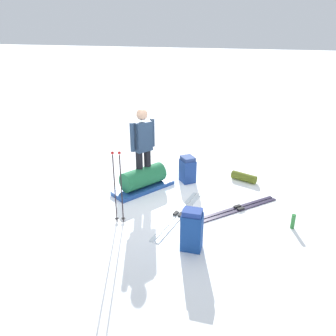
% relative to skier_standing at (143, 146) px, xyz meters
% --- Properties ---
extents(ground_plane, '(80.00, 80.00, 0.00)m').
position_rel_skier_standing_xyz_m(ground_plane, '(-0.62, 0.39, -0.95)').
color(ground_plane, white).
extents(skier_standing, '(0.38, 0.48, 1.70)m').
position_rel_skier_standing_xyz_m(skier_standing, '(0.00, 0.00, 0.00)').
color(skier_standing, black).
rests_on(skier_standing, ground_plane).
extents(ski_pair_near, '(0.54, 1.85, 0.05)m').
position_rel_skier_standing_xyz_m(ski_pair_near, '(-0.95, 0.88, -0.94)').
color(ski_pair_near, silver).
rests_on(ski_pair_near, ground_plane).
extents(ski_pair_far, '(1.36, 1.32, 0.05)m').
position_rel_skier_standing_xyz_m(ski_pair_far, '(-1.99, 0.36, -0.94)').
color(ski_pair_far, black).
rests_on(ski_pair_far, ground_plane).
extents(backpack_large_dark, '(0.41, 0.42, 0.58)m').
position_rel_skier_standing_xyz_m(backpack_large_dark, '(-0.81, -0.57, -0.67)').
color(backpack_large_dark, navy).
rests_on(backpack_large_dark, ground_plane).
extents(backpack_bright, '(0.32, 0.24, 0.69)m').
position_rel_skier_standing_xyz_m(backpack_bright, '(-1.37, 1.78, -0.62)').
color(backpack_bright, navy).
rests_on(backpack_bright, ground_plane).
extents(ski_poles_planted_near, '(0.18, 0.10, 1.32)m').
position_rel_skier_standing_xyz_m(ski_poles_planted_near, '(-0.00, 1.34, -0.22)').
color(ski_poles_planted_near, black).
rests_on(ski_poles_planted_near, ground_plane).
extents(gear_sled, '(1.12, 1.34, 0.49)m').
position_rel_skier_standing_xyz_m(gear_sled, '(-0.01, 0.06, -0.73)').
color(gear_sled, '#1E458E').
rests_on(gear_sled, ground_plane).
extents(sleeping_mat_rolled, '(0.58, 0.37, 0.18)m').
position_rel_skier_standing_xyz_m(sleeping_mat_rolled, '(-2.00, -0.91, -0.86)').
color(sleeping_mat_rolled, '#535F1B').
rests_on(sleeping_mat_rolled, ground_plane).
extents(thermos_bottle, '(0.07, 0.07, 0.26)m').
position_rel_skier_standing_xyz_m(thermos_bottle, '(-2.91, 0.78, -0.82)').
color(thermos_bottle, '#27702F').
rests_on(thermos_bottle, ground_plane).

